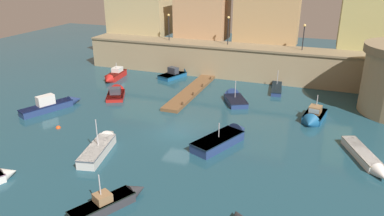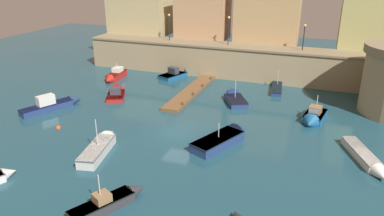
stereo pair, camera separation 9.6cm
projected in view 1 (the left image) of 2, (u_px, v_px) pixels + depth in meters
The scene contains 19 objects.
ground_plane at pixel (178, 132), 33.12m from camera, with size 102.20×102.20×0.00m, color #1E4756.
quay_wall at pixel (231, 61), 48.87m from camera, with size 40.90×4.14×4.26m.
old_town_backdrop at pixel (246, 12), 50.16m from camera, with size 41.16×5.52×9.54m.
pier_dock at pixel (191, 91), 43.06m from camera, with size 1.92×13.06×0.70m.
quay_lamp_0 at pixel (169, 23), 50.13m from camera, with size 0.32×0.32×3.61m.
quay_lamp_1 at pixel (228, 26), 47.40m from camera, with size 0.32×0.32×3.67m.
quay_lamp_2 at pixel (304, 33), 44.45m from camera, with size 0.32×0.32×3.16m.
moored_boat_0 at pixel (101, 145), 29.73m from camera, with size 2.65×6.28×3.27m.
moored_boat_1 at pixel (226, 137), 31.08m from camera, with size 4.15×6.50×2.52m.
moored_boat_2 at pixel (313, 117), 35.06m from camera, with size 2.39×4.40×2.92m.
moored_boat_4 at pixel (112, 201), 22.75m from camera, with size 3.40×5.16×2.79m.
moored_boat_5 at pixel (234, 98), 40.57m from camera, with size 3.74×4.81×3.07m.
moored_boat_6 at pixel (116, 93), 42.21m from camera, with size 3.43×4.55×1.80m.
moored_boat_7 at pixel (114, 76), 48.02m from camera, with size 1.78×4.88×2.31m.
moored_boat_9 at pixel (177, 74), 49.48m from camera, with size 3.39×5.12×2.02m.
moored_boat_10 at pixel (53, 105), 38.09m from camera, with size 3.77×6.62×1.94m.
moored_boat_11 at pixel (277, 84), 45.22m from camera, with size 1.92×7.23×2.54m.
moored_boat_12 at pixel (367, 159), 27.82m from camera, with size 3.42×6.34×1.10m.
mooring_buoy_0 at pixel (58, 128), 33.88m from camera, with size 0.46×0.46×0.46m, color #EA4C19.
Camera 1 is at (11.60, -27.72, 14.16)m, focal length 34.20 mm.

